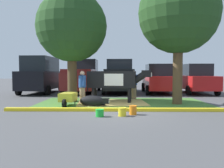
{
  "coord_description": "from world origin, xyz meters",
  "views": [
    {
      "loc": [
        -0.04,
        -8.62,
        1.5
      ],
      "look_at": [
        -0.2,
        2.43,
        0.9
      ],
      "focal_mm": 36.45,
      "sensor_mm": 36.0,
      "label": 1
    }
  ],
  "objects_px": {
    "bucket_green": "(100,113)",
    "bucket_orange": "(133,110)",
    "shade_tree_right": "(179,14)",
    "person_handler": "(82,87)",
    "bucket_yellow": "(122,112)",
    "calf_lying": "(93,101)",
    "person_visitor_near": "(134,84)",
    "wheelbarrow": "(68,97)",
    "sedan_blue": "(158,79)",
    "suv_black": "(41,75)",
    "sedan_red": "(196,79)",
    "pickup_truck_maroon": "(83,77)",
    "shade_tree_left": "(72,27)",
    "cow_holstein": "(114,80)",
    "pickup_truck_black": "(119,77)"
  },
  "relations": [
    {
      "from": "calf_lying",
      "to": "pickup_truck_maroon",
      "type": "bearing_deg",
      "value": 101.66
    },
    {
      "from": "bucket_green",
      "to": "bucket_orange",
      "type": "xyz_separation_m",
      "value": [
        1.14,
        0.36,
        0.04
      ]
    },
    {
      "from": "suv_black",
      "to": "sedan_blue",
      "type": "height_order",
      "value": "suv_black"
    },
    {
      "from": "bucket_orange",
      "to": "person_handler",
      "type": "bearing_deg",
      "value": 130.38
    },
    {
      "from": "bucket_yellow",
      "to": "sedan_blue",
      "type": "distance_m",
      "value": 8.73
    },
    {
      "from": "shade_tree_right",
      "to": "calf_lying",
      "type": "distance_m",
      "value": 5.49
    },
    {
      "from": "calf_lying",
      "to": "bucket_green",
      "type": "relative_size",
      "value": 4.45
    },
    {
      "from": "cow_holstein",
      "to": "person_visitor_near",
      "type": "xyz_separation_m",
      "value": [
        1.06,
        1.13,
        -0.28
      ]
    },
    {
      "from": "calf_lying",
      "to": "person_visitor_near",
      "type": "distance_m",
      "value": 3.12
    },
    {
      "from": "shade_tree_right",
      "to": "bucket_green",
      "type": "relative_size",
      "value": 19.89
    },
    {
      "from": "pickup_truck_black",
      "to": "bucket_green",
      "type": "bearing_deg",
      "value": -95.24
    },
    {
      "from": "cow_holstein",
      "to": "pickup_truck_maroon",
      "type": "height_order",
      "value": "pickup_truck_maroon"
    },
    {
      "from": "shade_tree_left",
      "to": "bucket_yellow",
      "type": "distance_m",
      "value": 5.59
    },
    {
      "from": "cow_holstein",
      "to": "calf_lying",
      "type": "distance_m",
      "value": 1.76
    },
    {
      "from": "shade_tree_right",
      "to": "bucket_orange",
      "type": "distance_m",
      "value": 5.21
    },
    {
      "from": "shade_tree_left",
      "to": "sedan_blue",
      "type": "relative_size",
      "value": 1.22
    },
    {
      "from": "pickup_truck_maroon",
      "to": "bucket_orange",
      "type": "bearing_deg",
      "value": -70.82
    },
    {
      "from": "bucket_green",
      "to": "pickup_truck_black",
      "type": "bearing_deg",
      "value": 84.76
    },
    {
      "from": "wheelbarrow",
      "to": "sedan_blue",
      "type": "bearing_deg",
      "value": 50.04
    },
    {
      "from": "calf_lying",
      "to": "person_visitor_near",
      "type": "bearing_deg",
      "value": 50.51
    },
    {
      "from": "person_handler",
      "to": "bucket_yellow",
      "type": "distance_m",
      "value": 3.35
    },
    {
      "from": "calf_lying",
      "to": "bucket_orange",
      "type": "distance_m",
      "value": 2.41
    },
    {
      "from": "person_visitor_near",
      "to": "sedan_red",
      "type": "bearing_deg",
      "value": 39.05
    },
    {
      "from": "shade_tree_right",
      "to": "bucket_orange",
      "type": "xyz_separation_m",
      "value": [
        -2.24,
        -2.57,
        -3.94
      ]
    },
    {
      "from": "calf_lying",
      "to": "sedan_red",
      "type": "height_order",
      "value": "sedan_red"
    },
    {
      "from": "shade_tree_right",
      "to": "sedan_blue",
      "type": "height_order",
      "value": "shade_tree_right"
    },
    {
      "from": "cow_holstein",
      "to": "bucket_yellow",
      "type": "relative_size",
      "value": 10.82
    },
    {
      "from": "suv_black",
      "to": "pickup_truck_maroon",
      "type": "relative_size",
      "value": 0.85
    },
    {
      "from": "bucket_orange",
      "to": "bucket_green",
      "type": "bearing_deg",
      "value": -162.38
    },
    {
      "from": "shade_tree_left",
      "to": "sedan_red",
      "type": "relative_size",
      "value": 1.22
    },
    {
      "from": "shade_tree_left",
      "to": "person_visitor_near",
      "type": "height_order",
      "value": "shade_tree_left"
    },
    {
      "from": "suv_black",
      "to": "sedan_red",
      "type": "xyz_separation_m",
      "value": [
        10.75,
        0.02,
        -0.29
      ]
    },
    {
      "from": "pickup_truck_black",
      "to": "wheelbarrow",
      "type": "bearing_deg",
      "value": -109.57
    },
    {
      "from": "pickup_truck_maroon",
      "to": "wheelbarrow",
      "type": "bearing_deg",
      "value": -87.59
    },
    {
      "from": "shade_tree_left",
      "to": "person_handler",
      "type": "relative_size",
      "value": 3.55
    },
    {
      "from": "shade_tree_left",
      "to": "shade_tree_right",
      "type": "xyz_separation_m",
      "value": [
        5.0,
        -0.79,
        0.43
      ]
    },
    {
      "from": "shade_tree_left",
      "to": "bucket_orange",
      "type": "bearing_deg",
      "value": -50.63
    },
    {
      "from": "shade_tree_left",
      "to": "bucket_green",
      "type": "bearing_deg",
      "value": -66.51
    },
    {
      "from": "bucket_orange",
      "to": "pickup_truck_maroon",
      "type": "bearing_deg",
      "value": 109.18
    },
    {
      "from": "calf_lying",
      "to": "sedan_red",
      "type": "distance_m",
      "value": 8.97
    },
    {
      "from": "suv_black",
      "to": "sedan_red",
      "type": "relative_size",
      "value": 1.05
    },
    {
      "from": "bucket_orange",
      "to": "pickup_truck_maroon",
      "type": "relative_size",
      "value": 0.06
    },
    {
      "from": "bucket_orange",
      "to": "pickup_truck_black",
      "type": "distance_m",
      "value": 8.64
    },
    {
      "from": "bucket_green",
      "to": "sedan_blue",
      "type": "distance_m",
      "value": 9.09
    },
    {
      "from": "shade_tree_right",
      "to": "pickup_truck_maroon",
      "type": "relative_size",
      "value": 1.09
    },
    {
      "from": "person_handler",
      "to": "sedan_blue",
      "type": "height_order",
      "value": "sedan_blue"
    },
    {
      "from": "cow_holstein",
      "to": "pickup_truck_black",
      "type": "height_order",
      "value": "pickup_truck_black"
    },
    {
      "from": "person_handler",
      "to": "sedan_red",
      "type": "bearing_deg",
      "value": 37.29
    },
    {
      "from": "sedan_blue",
      "to": "sedan_red",
      "type": "bearing_deg",
      "value": -1.4
    },
    {
      "from": "shade_tree_right",
      "to": "calf_lying",
      "type": "relative_size",
      "value": 4.47
    }
  ]
}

